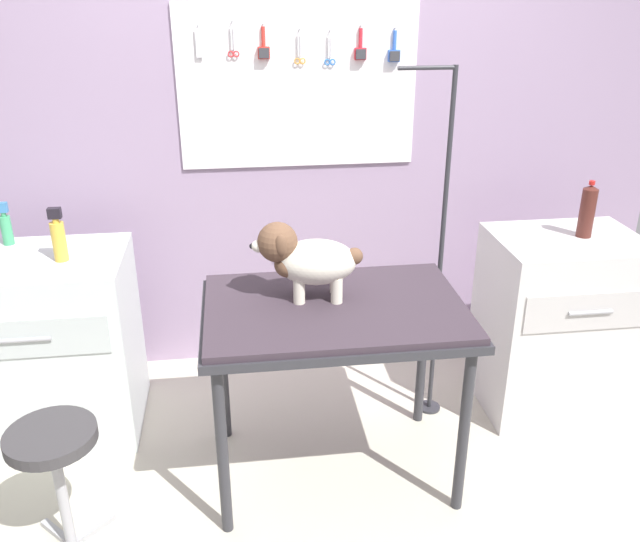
# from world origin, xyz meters

# --- Properties ---
(ground) EXTENTS (4.40, 4.00, 0.04)m
(ground) POSITION_xyz_m (0.00, 0.00, -0.02)
(ground) COLOR beige
(rear_wall_panel) EXTENTS (4.00, 0.11, 2.30)m
(rear_wall_panel) POSITION_xyz_m (0.00, 1.28, 1.16)
(rear_wall_panel) COLOR #98809E
(rear_wall_panel) RESTS_ON ground
(grooming_table) EXTENTS (1.05, 0.72, 0.81)m
(grooming_table) POSITION_xyz_m (0.08, 0.23, 0.73)
(grooming_table) COLOR #2D2D33
(grooming_table) RESTS_ON ground
(grooming_arm) EXTENTS (0.30, 0.11, 1.67)m
(grooming_arm) POSITION_xyz_m (0.62, 0.61, 0.78)
(grooming_arm) COLOR #2D2D33
(grooming_arm) RESTS_ON ground
(dog) EXTENTS (0.44, 0.23, 0.32)m
(dog) POSITION_xyz_m (-0.03, 0.30, 0.98)
(dog) COLOR silver
(dog) RESTS_ON grooming_table
(counter_left) EXTENTS (0.80, 0.58, 0.87)m
(counter_left) POSITION_xyz_m (-1.19, 0.72, 0.43)
(counter_left) COLOR silver
(counter_left) RESTS_ON ground
(cabinet_right) EXTENTS (0.68, 0.54, 0.89)m
(cabinet_right) POSITION_xyz_m (1.24, 0.60, 0.45)
(cabinet_right) COLOR silver
(cabinet_right) RESTS_ON ground
(stool) EXTENTS (0.32, 0.32, 0.54)m
(stool) POSITION_xyz_m (-0.97, -0.09, 0.43)
(stool) COLOR #9E9EA3
(stool) RESTS_ON ground
(spray_bottle_tall) EXTENTS (0.06, 0.06, 0.24)m
(spray_bottle_tall) POSITION_xyz_m (-1.04, 0.69, 0.97)
(spray_bottle_tall) COLOR gold
(spray_bottle_tall) RESTS_ON counter_left
(shampoo_bottle) EXTENTS (0.05, 0.05, 0.20)m
(shampoo_bottle) POSITION_xyz_m (-1.32, 0.92, 0.95)
(shampoo_bottle) COLOR #3D9A65
(shampoo_bottle) RESTS_ON counter_left
(soda_bottle) EXTENTS (0.07, 0.07, 0.27)m
(soda_bottle) POSITION_xyz_m (1.31, 0.61, 1.01)
(soda_bottle) COLOR #4D221C
(soda_bottle) RESTS_ON cabinet_right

